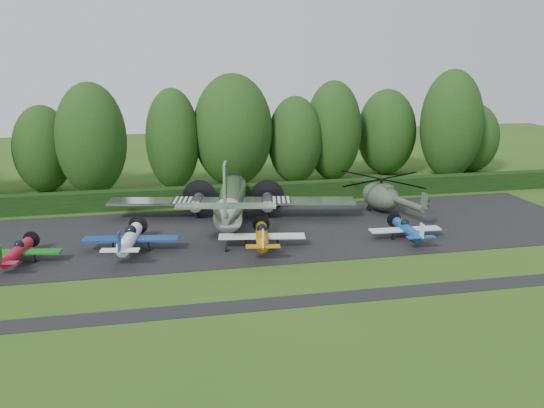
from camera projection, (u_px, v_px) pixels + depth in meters
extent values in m
plane|color=#2E4E16|center=(233.00, 274.00, 44.98)|extent=(160.00, 160.00, 0.00)
cube|color=black|center=(216.00, 235.00, 54.45)|extent=(70.00, 18.00, 0.01)
cube|color=black|center=(247.00, 306.00, 39.30)|extent=(70.00, 2.00, 0.00)
cube|color=black|center=(203.00, 205.00, 64.86)|extent=(90.00, 1.60, 2.00)
cylinder|color=silver|center=(231.00, 201.00, 58.14)|extent=(2.51, 13.10, 2.51)
cone|color=silver|center=(221.00, 184.00, 65.09)|extent=(2.51, 1.64, 2.51)
cone|color=silver|center=(245.00, 217.00, 50.57)|extent=(2.51, 3.27, 2.51)
sphere|color=black|center=(222.00, 182.00, 63.96)|extent=(1.64, 1.64, 1.64)
cube|color=silver|center=(230.00, 201.00, 59.26)|extent=(24.01, 2.62, 0.24)
cube|color=white|center=(185.00, 202.00, 58.33)|extent=(2.84, 2.73, 0.05)
cube|color=white|center=(273.00, 198.00, 60.12)|extent=(2.84, 2.73, 0.05)
cylinder|color=silver|center=(194.00, 204.00, 59.23)|extent=(1.20, 3.49, 1.20)
cylinder|color=silver|center=(263.00, 200.00, 60.66)|extent=(1.20, 3.49, 1.20)
cylinder|color=black|center=(191.00, 198.00, 61.55)|extent=(3.49, 0.03, 3.49)
cylinder|color=black|center=(259.00, 195.00, 62.99)|extent=(3.49, 0.03, 3.49)
cube|color=silver|center=(247.00, 205.00, 49.45)|extent=(8.18, 1.53, 0.15)
cube|color=silver|center=(247.00, 188.00, 48.76)|extent=(0.20, 2.40, 4.15)
cylinder|color=black|center=(194.00, 217.00, 59.11)|extent=(0.27, 0.98, 0.98)
cylinder|color=black|center=(264.00, 213.00, 60.55)|extent=(0.27, 0.98, 0.98)
cylinder|color=black|center=(248.00, 249.00, 49.93)|extent=(0.20, 0.48, 0.48)
cylinder|color=red|center=(17.00, 252.00, 46.63)|extent=(0.88, 5.05, 0.88)
sphere|color=black|center=(18.00, 245.00, 47.05)|extent=(0.77, 0.77, 0.77)
cube|color=#0F6913|center=(18.00, 252.00, 47.10)|extent=(6.42, 1.19, 0.13)
cube|color=red|center=(9.00, 262.00, 43.71)|extent=(2.39, 0.64, 0.09)
cube|color=#0F6913|center=(7.00, 255.00, 43.47)|extent=(0.09, 0.73, 1.19)
cylinder|color=black|center=(24.00, 240.00, 49.71)|extent=(1.38, 0.02, 1.38)
cylinder|color=black|center=(2.00, 262.00, 46.86)|extent=(0.13, 0.40, 0.40)
cylinder|color=black|center=(35.00, 260.00, 47.35)|extent=(0.13, 0.40, 0.40)
cylinder|color=black|center=(23.00, 253.00, 49.10)|extent=(0.11, 0.37, 0.37)
cylinder|color=white|center=(130.00, 239.00, 49.21)|extent=(1.07, 6.10, 1.07)
sphere|color=black|center=(129.00, 231.00, 49.71)|extent=(0.93, 0.93, 0.93)
cube|color=navy|center=(130.00, 239.00, 49.77)|extent=(7.77, 1.44, 0.16)
cube|color=white|center=(129.00, 250.00, 45.67)|extent=(2.89, 0.78, 0.11)
cube|color=navy|center=(128.00, 241.00, 45.39)|extent=(0.11, 0.89, 1.44)
cylinder|color=black|center=(130.00, 226.00, 52.94)|extent=(1.66, 0.02, 1.66)
cylinder|color=black|center=(112.00, 251.00, 49.48)|extent=(0.16, 0.49, 0.49)
cylinder|color=black|center=(148.00, 248.00, 50.07)|extent=(0.16, 0.49, 0.49)
cylinder|color=black|center=(131.00, 241.00, 52.20)|extent=(0.13, 0.44, 0.44)
cylinder|color=#C0760B|center=(262.00, 236.00, 50.17)|extent=(0.99, 5.66, 0.99)
sphere|color=black|center=(261.00, 229.00, 50.64)|extent=(0.86, 0.86, 0.86)
cube|color=white|center=(261.00, 236.00, 50.70)|extent=(7.21, 1.34, 0.14)
cube|color=#C0760B|center=(271.00, 246.00, 46.89)|extent=(2.68, 0.72, 0.10)
cube|color=white|center=(271.00, 238.00, 46.63)|extent=(0.10, 0.82, 1.34)
cylinder|color=black|center=(254.00, 224.00, 53.63)|extent=(1.54, 0.02, 1.54)
cylinder|color=black|center=(246.00, 247.00, 50.42)|extent=(0.14, 0.45, 0.45)
cylinder|color=black|center=(277.00, 245.00, 50.98)|extent=(0.14, 0.45, 0.45)
cylinder|color=black|center=(256.00, 238.00, 52.95)|extent=(0.12, 0.41, 0.41)
cylinder|color=navy|center=(407.00, 229.00, 52.58)|extent=(0.87, 4.96, 0.87)
sphere|color=black|center=(405.00, 223.00, 52.99)|extent=(0.76, 0.76, 0.76)
cube|color=silver|center=(405.00, 229.00, 53.04)|extent=(6.31, 1.17, 0.13)
cube|color=navy|center=(423.00, 237.00, 49.71)|extent=(2.34, 0.63, 0.09)
cube|color=silver|center=(424.00, 230.00, 49.48)|extent=(0.09, 0.72, 1.17)
cylinder|color=black|center=(392.00, 220.00, 55.61)|extent=(1.35, 0.02, 1.35)
cylinder|color=black|center=(393.00, 238.00, 52.80)|extent=(0.13, 0.40, 0.40)
cylinder|color=black|center=(418.00, 237.00, 53.29)|extent=(0.13, 0.40, 0.40)
cylinder|color=black|center=(396.00, 231.00, 55.01)|extent=(0.11, 0.36, 0.36)
ellipsoid|color=#333C2E|center=(381.00, 196.00, 61.64)|extent=(2.86, 5.24, 2.74)
cylinder|color=#333C2E|center=(397.00, 203.00, 57.67)|extent=(0.64, 5.50, 0.64)
cube|color=#333C2E|center=(411.00, 202.00, 54.77)|extent=(0.11, 0.83, 1.47)
cylinder|color=black|center=(381.00, 183.00, 61.30)|extent=(0.28, 0.28, 0.73)
cylinder|color=black|center=(381.00, 179.00, 61.20)|extent=(0.64, 0.64, 0.23)
cylinder|color=black|center=(381.00, 179.00, 61.20)|extent=(11.00, 11.00, 0.06)
cube|color=#333C2E|center=(384.00, 188.00, 60.68)|extent=(0.83, 1.83, 0.64)
ellipsoid|color=black|center=(375.00, 192.00, 63.00)|extent=(1.74, 1.74, 1.57)
cylinder|color=black|center=(369.00, 208.00, 62.49)|extent=(0.17, 0.51, 0.51)
cylinder|color=black|center=(386.00, 207.00, 62.86)|extent=(0.17, 0.51, 0.51)
cylinder|color=black|center=(391.00, 217.00, 59.21)|extent=(0.15, 0.44, 0.44)
cylinder|color=#3F3326|center=(427.00, 189.00, 69.52)|extent=(0.13, 0.13, 1.27)
cylinder|color=#3F3326|center=(453.00, 187.00, 70.18)|extent=(0.13, 0.13, 1.27)
cube|color=beige|center=(440.00, 182.00, 69.67)|extent=(3.38, 0.08, 1.06)
cylinder|color=black|center=(332.00, 164.00, 77.15)|extent=(0.70, 0.70, 4.09)
ellipsoid|color=#163511|center=(333.00, 131.00, 76.11)|extent=(7.10, 7.10, 12.51)
cylinder|color=black|center=(233.00, 168.00, 73.48)|extent=(0.70, 0.70, 4.42)
ellipsoid|color=#163511|center=(233.00, 130.00, 72.35)|extent=(9.54, 9.54, 13.52)
cylinder|color=black|center=(385.00, 160.00, 80.58)|extent=(0.70, 0.70, 3.67)
ellipsoid|color=#163511|center=(386.00, 132.00, 79.65)|extent=(7.72, 7.72, 11.22)
cylinder|color=black|center=(470.00, 161.00, 82.13)|extent=(0.70, 0.70, 3.04)
ellipsoid|color=#163511|center=(472.00, 138.00, 81.36)|extent=(7.06, 7.06, 9.28)
cylinder|color=black|center=(174.00, 173.00, 71.86)|extent=(0.70, 0.70, 3.91)
ellipsoid|color=#163511|center=(173.00, 139.00, 70.86)|extent=(6.29, 6.29, 11.94)
cylinder|color=black|center=(46.00, 178.00, 70.49)|extent=(0.70, 0.70, 3.31)
ellipsoid|color=#163511|center=(43.00, 149.00, 69.65)|extent=(6.77, 6.77, 10.10)
cylinder|color=black|center=(449.00, 161.00, 77.97)|extent=(0.70, 0.70, 4.53)
ellipsoid|color=#163511|center=(451.00, 124.00, 76.81)|extent=(7.86, 7.86, 13.85)
cylinder|color=black|center=(94.00, 177.00, 68.92)|extent=(0.70, 0.70, 4.18)
ellipsoid|color=#163511|center=(91.00, 139.00, 67.86)|extent=(7.88, 7.88, 12.78)
cylinder|color=black|center=(295.00, 169.00, 75.15)|extent=(0.70, 0.70, 3.52)
ellipsoid|color=#163511|center=(295.00, 140.00, 74.26)|extent=(6.71, 6.71, 10.75)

